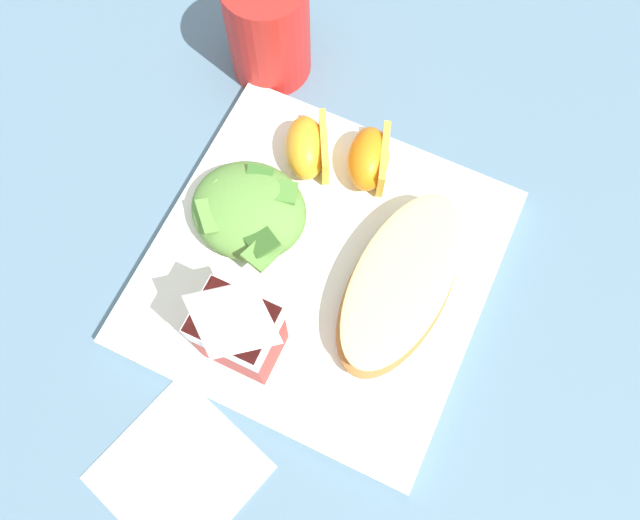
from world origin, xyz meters
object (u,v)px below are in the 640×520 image
at_px(drinking_red_cup, 268,28).
at_px(orange_wedge_front, 367,158).
at_px(white_plate, 320,267).
at_px(milk_carton, 237,329).
at_px(paper_napkin, 179,472).
at_px(green_salad_pile, 249,210).
at_px(cheesy_pizza_bread, 400,283).
at_px(orange_wedge_middle, 308,148).

bearing_deg(drinking_red_cup, orange_wedge_front, 150.71).
xyz_separation_m(white_plate, drinking_red_cup, (0.13, -0.18, 0.05)).
xyz_separation_m(white_plate, orange_wedge_front, (0.00, -0.10, 0.03)).
distance_m(milk_carton, orange_wedge_front, 0.20).
bearing_deg(milk_carton, paper_napkin, 87.47).
relative_size(green_salad_pile, paper_napkin, 0.91).
bearing_deg(orange_wedge_front, green_salad_pile, 51.69).
relative_size(cheesy_pizza_bread, paper_napkin, 1.58).
relative_size(white_plate, paper_napkin, 2.55).
bearing_deg(white_plate, green_salad_pile, -9.08).
xyz_separation_m(white_plate, cheesy_pizza_bread, (-0.07, -0.01, 0.03)).
bearing_deg(milk_carton, white_plate, -105.06).
height_order(cheesy_pizza_bread, paper_napkin, cheesy_pizza_bread).
distance_m(cheesy_pizza_bread, paper_napkin, 0.23).
xyz_separation_m(green_salad_pile, drinking_red_cup, (0.06, -0.16, 0.02)).
bearing_deg(drinking_red_cup, cheesy_pizza_bread, 140.50).
distance_m(white_plate, cheesy_pizza_bread, 0.07).
relative_size(milk_carton, drinking_red_cup, 1.02).
height_order(cheesy_pizza_bread, drinking_red_cup, drinking_red_cup).
relative_size(white_plate, drinking_red_cup, 2.59).
bearing_deg(orange_wedge_front, milk_carton, 83.27).
height_order(green_salad_pile, orange_wedge_front, green_salad_pile).
height_order(cheesy_pizza_bread, orange_wedge_front, orange_wedge_front).
bearing_deg(drinking_red_cup, orange_wedge_middle, 132.90).
bearing_deg(orange_wedge_front, cheesy_pizza_bread, 127.23).
distance_m(orange_wedge_front, paper_napkin, 0.30).
bearing_deg(cheesy_pizza_bread, orange_wedge_front, -52.77).
bearing_deg(cheesy_pizza_bread, green_salad_pile, -1.85).
xyz_separation_m(green_salad_pile, milk_carton, (-0.05, 0.10, 0.04)).
relative_size(white_plate, milk_carton, 2.55).
bearing_deg(cheesy_pizza_bread, drinking_red_cup, -39.50).
relative_size(green_salad_pile, orange_wedge_middle, 1.43).
bearing_deg(orange_wedge_middle, cheesy_pizza_bread, 146.69).
xyz_separation_m(white_plate, orange_wedge_middle, (0.05, -0.09, 0.03)).
distance_m(green_salad_pile, paper_napkin, 0.22).
height_order(milk_carton, drinking_red_cup, milk_carton).
distance_m(milk_carton, paper_napkin, 0.13).
bearing_deg(green_salad_pile, orange_wedge_middle, -104.13).
bearing_deg(orange_wedge_middle, white_plate, 121.25).
relative_size(orange_wedge_middle, drinking_red_cup, 0.65).
xyz_separation_m(orange_wedge_front, orange_wedge_middle, (0.05, 0.01, 0.00)).
height_order(white_plate, drinking_red_cup, drinking_red_cup).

